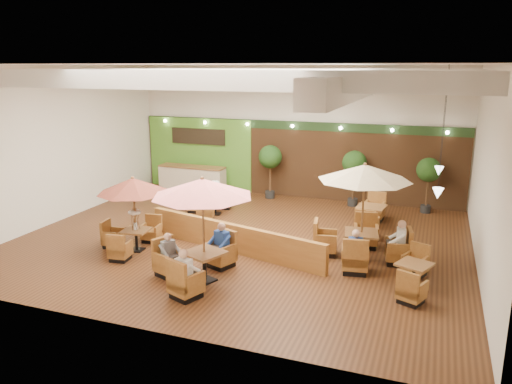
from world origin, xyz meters
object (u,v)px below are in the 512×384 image
at_px(diner_1, 220,241).
at_px(diner_3, 355,246).
at_px(table_2, 364,195).
at_px(diner_0, 185,268).
at_px(table_5, 371,218).
at_px(topiary_2, 429,172).
at_px(table_1, 200,207).
at_px(diner_4, 399,238).
at_px(topiary_0, 270,159).
at_px(service_counter, 192,179).
at_px(booth_divider, 232,238).
at_px(table_3, 210,202).
at_px(table_4, 413,276).
at_px(topiary_1, 354,165).
at_px(diner_2, 169,250).
at_px(table_0, 132,197).

distance_m(diner_1, diner_3, 3.68).
bearing_deg(table_2, diner_0, -141.74).
bearing_deg(table_5, topiary_2, 63.53).
xyz_separation_m(table_1, diner_4, (4.70, 2.95, -1.23)).
distance_m(table_1, topiary_0, 8.67).
xyz_separation_m(service_counter, diner_1, (4.67, -7.38, 0.18)).
relative_size(booth_divider, table_5, 2.29).
xyz_separation_m(table_5, diner_1, (-3.47, -4.88, 0.38)).
xyz_separation_m(table_3, table_4, (7.63, -4.22, -0.11)).
xyz_separation_m(table_4, topiary_0, (-6.23, 7.20, 1.36)).
distance_m(topiary_1, diner_0, 9.97).
bearing_deg(diner_3, topiary_2, 69.99).
bearing_deg(topiary_1, table_3, -148.79).
bearing_deg(diner_3, service_counter, 135.27).
distance_m(table_3, diner_2, 5.83).
height_order(table_5, topiary_2, topiary_2).
xyz_separation_m(service_counter, diner_0, (4.67, -9.43, 0.18)).
xyz_separation_m(table_2, diner_4, (1.05, 0.00, -1.15)).
xyz_separation_m(service_counter, table_1, (4.60, -8.41, 1.42)).
bearing_deg(diner_2, topiary_0, -153.75).
relative_size(topiary_1, diner_4, 2.66).
relative_size(table_4, diner_3, 3.10).
bearing_deg(table_5, service_counter, 168.99).
height_order(table_0, table_2, table_2).
distance_m(table_4, diner_4, 1.68).
height_order(topiary_0, topiary_2, topiary_0).
height_order(topiary_0, diner_4, topiary_0).
height_order(table_5, topiary_1, topiary_1).
bearing_deg(table_1, topiary_0, 117.97).
bearing_deg(booth_divider, diner_0, -73.00).
bearing_deg(diner_4, table_4, -169.24).
relative_size(table_1, table_4, 1.20).
bearing_deg(table_0, table_3, 76.19).
relative_size(table_2, table_3, 1.22).
bearing_deg(diner_0, diner_4, 53.87).
relative_size(table_1, diner_3, 3.71).
bearing_deg(topiary_1, topiary_2, 0.00).
height_order(table_4, diner_3, diner_3).
height_order(diner_1, diner_3, diner_1).
relative_size(table_0, table_3, 0.98).
bearing_deg(diner_0, diner_3, 52.48).
bearing_deg(service_counter, topiary_1, 1.62).
bearing_deg(table_2, diner_2, -157.12).
bearing_deg(table_2, topiary_1, 91.94).
height_order(table_0, table_3, table_0).
bearing_deg(table_3, booth_divider, -68.88).
relative_size(topiary_2, diner_4, 2.54).
height_order(table_0, topiary_1, table_0).
xyz_separation_m(table_0, table_4, (8.10, 0.10, -1.34)).
bearing_deg(table_4, topiary_1, 133.33).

